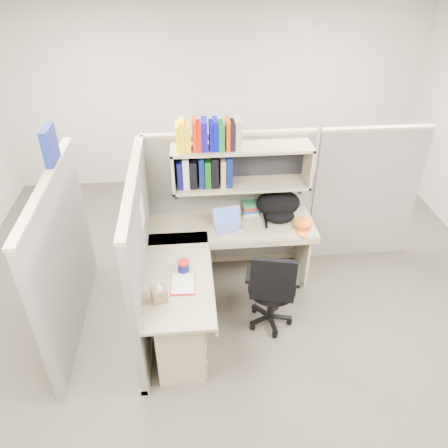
{
  "coord_description": "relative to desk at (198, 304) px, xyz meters",
  "views": [
    {
      "loc": [
        -0.43,
        -3.23,
        3.31
      ],
      "look_at": [
        -0.12,
        0.25,
        0.96
      ],
      "focal_mm": 35.0,
      "sensor_mm": 36.0,
      "label": 1
    }
  ],
  "objects": [
    {
      "name": "ground",
      "position": [
        0.41,
        0.29,
        -0.44
      ],
      "size": [
        6.0,
        6.0,
        0.0
      ],
      "primitive_type": "plane",
      "color": "#342F28",
      "rests_on": "ground"
    },
    {
      "name": "room_shell",
      "position": [
        0.41,
        0.29,
        1.18
      ],
      "size": [
        6.0,
        6.0,
        6.0
      ],
      "color": "#AEAA9D",
      "rests_on": "ground"
    },
    {
      "name": "cubicle",
      "position": [
        0.04,
        0.74,
        0.47
      ],
      "size": [
        3.79,
        1.84,
        1.95
      ],
      "color": "#62625E",
      "rests_on": "ground"
    },
    {
      "name": "desk",
      "position": [
        0.0,
        0.0,
        0.0
      ],
      "size": [
        1.74,
        1.75,
        0.73
      ],
      "color": "gray",
      "rests_on": "ground"
    },
    {
      "name": "laptop",
      "position": [
        0.37,
        0.77,
        0.4
      ],
      "size": [
        0.33,
        0.33,
        0.21
      ],
      "primitive_type": null,
      "rotation": [
        0.0,
        0.0,
        0.16
      ],
      "color": "#B4B4B9",
      "rests_on": "desk"
    },
    {
      "name": "backpack",
      "position": [
        0.92,
        0.95,
        0.43
      ],
      "size": [
        0.58,
        0.52,
        0.28
      ],
      "primitive_type": null,
      "rotation": [
        0.0,
        0.0,
        -0.36
      ],
      "color": "black",
      "rests_on": "desk"
    },
    {
      "name": "orange_cap",
      "position": [
        1.14,
        0.74,
        0.34
      ],
      "size": [
        0.24,
        0.26,
        0.11
      ],
      "primitive_type": null,
      "rotation": [
        0.0,
        0.0,
        -0.23
      ],
      "color": "#D76212",
      "rests_on": "desk"
    },
    {
      "name": "snack_canister",
      "position": [
        -0.11,
        0.14,
        0.35
      ],
      "size": [
        0.11,
        0.11,
        0.11
      ],
      "color": "#0E0E55",
      "rests_on": "desk"
    },
    {
      "name": "tissue_box",
      "position": [
        -0.32,
        -0.22,
        0.39
      ],
      "size": [
        0.15,
        0.15,
        0.19
      ],
      "primitive_type": null,
      "rotation": [
        0.0,
        0.0,
        0.3
      ],
      "color": "#876D4D",
      "rests_on": "desk"
    },
    {
      "name": "mouse",
      "position": [
        0.49,
        0.7,
        0.31
      ],
      "size": [
        0.09,
        0.06,
        0.03
      ],
      "primitive_type": "ellipsoid",
      "rotation": [
        0.0,
        0.0,
        0.03
      ],
      "color": "#90ABCC",
      "rests_on": "desk"
    },
    {
      "name": "paper_cup",
      "position": [
        0.42,
        0.99,
        0.35
      ],
      "size": [
        0.09,
        0.09,
        0.11
      ],
      "primitive_type": "cylinder",
      "rotation": [
        0.0,
        0.0,
        0.22
      ],
      "color": "silver",
      "rests_on": "desk"
    },
    {
      "name": "book_stack",
      "position": [
        0.62,
        1.11,
        0.35
      ],
      "size": [
        0.21,
        0.27,
        0.12
      ],
      "primitive_type": null,
      "rotation": [
        0.0,
        0.0,
        0.1
      ],
      "color": "slate",
      "rests_on": "desk"
    },
    {
      "name": "loose_paper",
      "position": [
        -0.12,
        -0.03,
        0.29
      ],
      "size": [
        0.21,
        0.27,
        0.0
      ],
      "primitive_type": null,
      "rotation": [
        0.0,
        0.0,
        -0.03
      ],
      "color": "white",
      "rests_on": "desk"
    },
    {
      "name": "task_chair",
      "position": [
        0.71,
        0.09,
        -0.09
      ],
      "size": [
        0.55,
        0.51,
        0.98
      ],
      "color": "black",
      "rests_on": "ground"
    }
  ]
}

